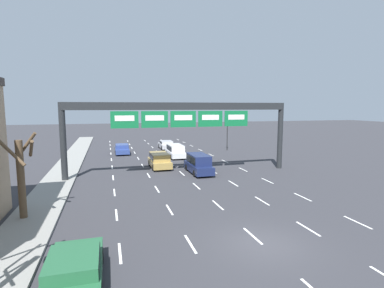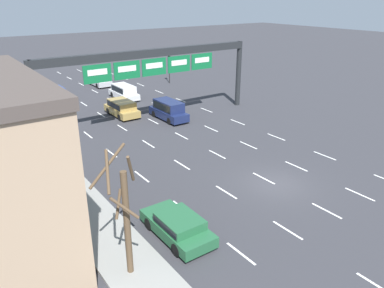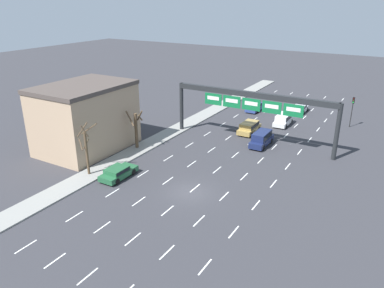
% 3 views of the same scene
% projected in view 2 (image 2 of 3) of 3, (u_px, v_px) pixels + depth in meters
% --- Properties ---
extents(ground_plane, '(220.00, 220.00, 0.00)m').
position_uv_depth(ground_plane, '(275.00, 184.00, 24.47)').
color(ground_plane, '#333338').
extents(sidewalk_left, '(2.80, 110.00, 0.15)m').
position_uv_depth(sidewalk_left, '(115.00, 245.00, 18.39)').
color(sidewalk_left, gray).
rests_on(sidewalk_left, ground_plane).
extents(lane_dashes, '(13.32, 67.00, 0.01)m').
position_uv_depth(lane_dashes, '(166.00, 128.00, 34.70)').
color(lane_dashes, white).
rests_on(lane_dashes, ground_plane).
extents(sign_gantry, '(21.94, 0.70, 6.96)m').
position_uv_depth(sign_gantry, '(152.00, 64.00, 34.27)').
color(sign_gantry, '#232628').
rests_on(sign_gantry, ground_plane).
extents(car_green, '(1.99, 4.41, 1.25)m').
position_uv_depth(car_green, '(178.00, 225.00, 18.92)').
color(car_green, '#235B38').
rests_on(car_green, ground_plane).
extents(suv_white, '(1.89, 4.83, 1.66)m').
position_uv_depth(suv_white, '(124.00, 91.00, 44.19)').
color(suv_white, silver).
rests_on(suv_white, ground_plane).
extents(car_silver, '(1.94, 4.19, 1.28)m').
position_uv_depth(car_silver, '(100.00, 81.00, 50.62)').
color(car_silver, '#B7B7BC').
rests_on(car_silver, ground_plane).
extents(car_blue, '(1.89, 4.86, 1.35)m').
position_uv_depth(car_blue, '(55.00, 92.00, 44.57)').
color(car_blue, navy).
rests_on(car_blue, ground_plane).
extents(suv_navy, '(1.82, 4.81, 1.89)m').
position_uv_depth(suv_navy, '(169.00, 109.00, 36.83)').
color(suv_navy, '#19234C').
rests_on(suv_navy, ground_plane).
extents(suv_gold, '(1.99, 4.61, 1.60)m').
position_uv_depth(suv_gold, '(122.00, 107.00, 37.99)').
color(suv_gold, '#A88947').
rests_on(suv_gold, ground_plane).
extents(traffic_light_near_gantry, '(0.30, 0.35, 4.58)m').
position_uv_depth(traffic_light_near_gantry, '(169.00, 60.00, 51.16)').
color(traffic_light_near_gantry, black).
rests_on(traffic_light_near_gantry, ground_plane).
extents(tree_bare_closest, '(1.96, 2.06, 5.70)m').
position_uv_depth(tree_bare_closest, '(124.00, 213.00, 15.49)').
color(tree_bare_closest, brown).
rests_on(tree_bare_closest, sidewalk_left).
extents(tree_bare_second, '(2.02, 2.05, 4.95)m').
position_uv_depth(tree_bare_second, '(57.00, 154.00, 22.12)').
color(tree_bare_second, brown).
rests_on(tree_bare_second, sidewalk_left).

